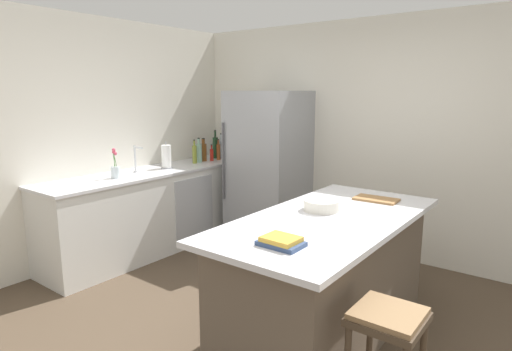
{
  "coord_description": "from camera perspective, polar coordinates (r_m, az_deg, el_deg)",
  "views": [
    {
      "loc": [
        1.78,
        -2.34,
        1.82
      ],
      "look_at": [
        -0.75,
        0.98,
        1.0
      ],
      "focal_mm": 30.17,
      "sensor_mm": 36.0,
      "label": 1
    }
  ],
  "objects": [
    {
      "name": "mixing_bowl",
      "position": [
        3.32,
        8.65,
        -3.91
      ],
      "size": [
        0.27,
        0.27,
        0.08
      ],
      "color": "silver",
      "rests_on": "kitchen_island"
    },
    {
      "name": "ground_plane",
      "position": [
        3.46,
        0.03,
        -20.63
      ],
      "size": [
        7.2,
        7.2,
        0.0
      ],
      "primitive_type": "plane",
      "color": "#4C3D2D"
    },
    {
      "name": "olive_oil_bottle",
      "position": [
        5.42,
        -8.15,
        2.86
      ],
      "size": [
        0.06,
        0.06,
        0.3
      ],
      "color": "olive",
      "rests_on": "counter_run_left"
    },
    {
      "name": "sink_faucet",
      "position": [
        4.94,
        -15.64,
        2.21
      ],
      "size": [
        0.15,
        0.05,
        0.3
      ],
      "color": "silver",
      "rests_on": "counter_run_left"
    },
    {
      "name": "flower_vase",
      "position": [
        4.67,
        -18.15,
        0.72
      ],
      "size": [
        0.09,
        0.09,
        0.31
      ],
      "color": "silver",
      "rests_on": "counter_run_left"
    },
    {
      "name": "wall_left",
      "position": [
        4.86,
        -23.71,
        4.04
      ],
      "size": [
        0.1,
        6.0,
        2.6
      ],
      "primitive_type": "cube",
      "color": "silver",
      "rests_on": "ground_plane"
    },
    {
      "name": "vinegar_bottle",
      "position": [
        5.67,
        -5.0,
        3.19
      ],
      "size": [
        0.05,
        0.05,
        0.27
      ],
      "color": "#994C23",
      "rests_on": "counter_run_left"
    },
    {
      "name": "cookbook_stack",
      "position": [
        2.55,
        3.34,
        -8.74
      ],
      "size": [
        0.26,
        0.18,
        0.06
      ],
      "color": "#334770",
      "rests_on": "kitchen_island"
    },
    {
      "name": "paper_towel_roll",
      "position": [
        5.13,
        -11.8,
        2.42
      ],
      "size": [
        0.14,
        0.14,
        0.31
      ],
      "color": "gray",
      "rests_on": "counter_run_left"
    },
    {
      "name": "hot_sauce_bottle",
      "position": [
        5.61,
        -5.89,
        2.8
      ],
      "size": [
        0.05,
        0.05,
        0.21
      ],
      "color": "red",
      "rests_on": "counter_run_left"
    },
    {
      "name": "refrigerator",
      "position": [
        5.2,
        1.64,
        1.05
      ],
      "size": [
        0.82,
        0.79,
        1.83
      ],
      "color": "#93969B",
      "rests_on": "ground_plane"
    },
    {
      "name": "soda_bottle",
      "position": [
        5.89,
        -4.6,
        3.67
      ],
      "size": [
        0.07,
        0.07,
        0.33
      ],
      "color": "silver",
      "rests_on": "counter_run_left"
    },
    {
      "name": "wall_rear",
      "position": [
        4.95,
        16.03,
        4.65
      ],
      "size": [
        6.0,
        0.1,
        2.6
      ],
      "primitive_type": "cube",
      "color": "silver",
      "rests_on": "ground_plane"
    },
    {
      "name": "whiskey_bottle",
      "position": [
        5.59,
        -6.98,
        3.17
      ],
      "size": [
        0.08,
        0.08,
        0.3
      ],
      "color": "brown",
      "rests_on": "counter_run_left"
    },
    {
      "name": "cutting_board",
      "position": [
        3.73,
        15.64,
        -3.05
      ],
      "size": [
        0.36,
        0.22,
        0.02
      ],
      "color": "#9E7042",
      "rests_on": "kitchen_island"
    },
    {
      "name": "wine_bottle",
      "position": [
        5.82,
        -5.41,
        3.77
      ],
      "size": [
        0.07,
        0.07,
        0.38
      ],
      "color": "#19381E",
      "rests_on": "counter_run_left"
    },
    {
      "name": "gin_bottle",
      "position": [
        5.5,
        -7.58,
        3.03
      ],
      "size": [
        0.08,
        0.08,
        0.31
      ],
      "color": "#8CB79E",
      "rests_on": "counter_run_left"
    },
    {
      "name": "counter_run_left",
      "position": [
        5.14,
        -13.29,
        -4.44
      ],
      "size": [
        0.67,
        2.66,
        0.93
      ],
      "color": "silver",
      "rests_on": "ground_plane"
    },
    {
      "name": "kitchen_island",
      "position": [
        3.33,
        9.37,
        -13.0
      ],
      "size": [
        0.98,
        2.05,
        0.92
      ],
      "color": "brown",
      "rests_on": "ground_plane"
    },
    {
      "name": "bar_stool",
      "position": [
        2.52,
        16.98,
        -19.36
      ],
      "size": [
        0.36,
        0.36,
        0.69
      ],
      "color": "#473828",
      "rests_on": "ground_plane"
    }
  ]
}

